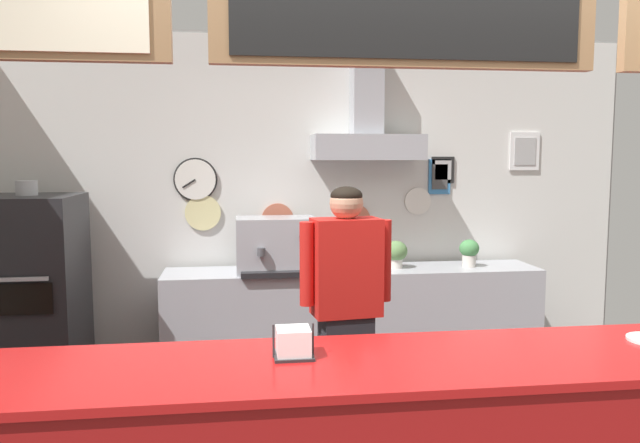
{
  "coord_description": "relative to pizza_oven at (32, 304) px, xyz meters",
  "views": [
    {
      "loc": [
        -0.63,
        -2.6,
        1.76
      ],
      "look_at": [
        -0.18,
        0.71,
        1.41
      ],
      "focal_mm": 35.05,
      "sensor_mm": 36.0,
      "label": 1
    }
  ],
  "objects": [
    {
      "name": "back_wall_assembly",
      "position": [
        2.05,
        0.51,
        0.71
      ],
      "size": [
        5.24,
        2.96,
        2.73
      ],
      "color": "gray",
      "rests_on": "ground_plane"
    },
    {
      "name": "back_prep_counter",
      "position": [
        2.3,
        0.3,
        -0.32
      ],
      "size": [
        2.92,
        0.52,
        0.88
      ],
      "color": "#A3A5AD",
      "rests_on": "ground_plane"
    },
    {
      "name": "pizza_oven",
      "position": [
        0.0,
        0.0,
        0.0
      ],
      "size": [
        0.64,
        0.75,
        1.6
      ],
      "color": "#232326",
      "rests_on": "ground_plane"
    },
    {
      "name": "shop_worker",
      "position": [
        2.01,
        -0.98,
        0.11
      ],
      "size": [
        0.54,
        0.26,
        1.59
      ],
      "rotation": [
        0.0,
        0.0,
        3.26
      ],
      "color": "#232328",
      "rests_on": "ground_plane"
    },
    {
      "name": "espresso_machine",
      "position": [
        1.69,
        0.27,
        0.34
      ],
      "size": [
        0.6,
        0.46,
        0.41
      ],
      "color": "#A3A5AD",
      "rests_on": "back_prep_counter"
    },
    {
      "name": "potted_rosemary",
      "position": [
        2.09,
        0.28,
        0.25
      ],
      "size": [
        0.18,
        0.18,
        0.22
      ],
      "color": "beige",
      "rests_on": "back_prep_counter"
    },
    {
      "name": "potted_basil",
      "position": [
        3.22,
        0.27,
        0.26
      ],
      "size": [
        0.15,
        0.15,
        0.22
      ],
      "color": "beige",
      "rests_on": "back_prep_counter"
    },
    {
      "name": "potted_sage",
      "position": [
        2.63,
        0.3,
        0.26
      ],
      "size": [
        0.18,
        0.18,
        0.22
      ],
      "color": "beige",
      "rests_on": "back_prep_counter"
    },
    {
      "name": "napkin_holder",
      "position": [
        1.59,
        -2.24,
        0.34
      ],
      "size": [
        0.15,
        0.14,
        0.12
      ],
      "color": "#262628",
      "rests_on": "service_counter"
    }
  ]
}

